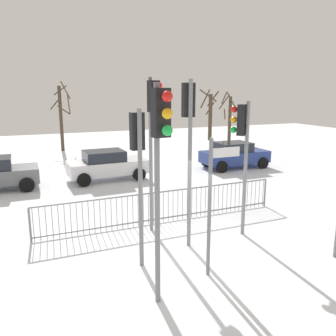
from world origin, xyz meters
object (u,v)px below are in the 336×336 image
object	(u,v)px
car_blue_far	(234,154)
car_white_trailing	(107,165)
bare_tree_left	(210,114)
traffic_light_rear_right	(188,126)
bare_tree_centre	(229,119)
traffic_light_rear_left	(153,121)
direction_sign_post	(212,201)
traffic_light_foreground_right	(138,152)
traffic_light_mid_right	(160,148)
bare_tree_right	(61,116)
traffic_light_foreground_left	(242,138)

from	to	relation	value
car_blue_far	car_white_trailing	distance (m)	7.37
bare_tree_left	traffic_light_rear_right	bearing A→B (deg)	-120.76
car_blue_far	bare_tree_centre	size ratio (longest dim) A/B	0.89
traffic_light_rear_left	bare_tree_centre	xyz separation A→B (m)	(11.29, 13.72, -1.31)
car_blue_far	direction_sign_post	bearing A→B (deg)	-125.75
car_blue_far	bare_tree_left	world-z (taller)	bare_tree_left
direction_sign_post	bare_tree_left	bearing A→B (deg)	61.56
bare_tree_left	bare_tree_centre	size ratio (longest dim) A/B	1.04
traffic_light_rear_right	car_white_trailing	xyz separation A→B (m)	(-0.45, 8.29, -2.64)
traffic_light_foreground_right	bare_tree_left	distance (m)	23.47
traffic_light_foreground_right	car_blue_far	bearing A→B (deg)	43.51
direction_sign_post	car_blue_far	world-z (taller)	direction_sign_post
car_white_trailing	bare_tree_centre	size ratio (longest dim) A/B	0.91
traffic_light_mid_right	bare_tree_right	world-z (taller)	bare_tree_right
traffic_light_rear_right	bare_tree_left	xyz separation A→B (m)	(11.30, 18.99, -1.13)
traffic_light_foreground_left	bare_tree_right	xyz separation A→B (m)	(-3.26, 17.92, -0.43)
car_white_trailing	bare_tree_left	world-z (taller)	bare_tree_left
traffic_light_foreground_right	bare_tree_right	world-z (taller)	bare_tree_right
car_white_trailing	direction_sign_post	bearing A→B (deg)	-90.99
traffic_light_rear_left	bare_tree_right	world-z (taller)	bare_tree_right
bare_tree_left	bare_tree_right	bearing A→B (deg)	-175.60
traffic_light_mid_right	bare_tree_right	xyz separation A→B (m)	(0.33, 20.50, -0.75)
car_blue_far	traffic_light_rear_left	bearing A→B (deg)	-137.00
traffic_light_mid_right	car_white_trailing	xyz separation A→B (m)	(1.34, 10.79, -2.53)
traffic_light_rear_right	car_blue_far	xyz separation A→B (m)	(6.93, 8.26, -2.64)
car_blue_far	bare_tree_right	world-z (taller)	bare_tree_right
traffic_light_foreground_right	traffic_light_rear_right	world-z (taller)	traffic_light_rear_right
bare_tree_left	bare_tree_centre	distance (m)	4.10
traffic_light_foreground_right	car_blue_far	size ratio (longest dim) A/B	1.04
traffic_light_rear_right	direction_sign_post	world-z (taller)	traffic_light_rear_right
traffic_light_rear_right	traffic_light_mid_right	distance (m)	3.07
bare_tree_centre	traffic_light_rear_right	bearing A→B (deg)	-125.69
traffic_light_mid_right	car_white_trailing	size ratio (longest dim) A/B	1.17
bare_tree_right	car_blue_far	bearing A→B (deg)	-49.28
traffic_light_rear_left	car_white_trailing	world-z (taller)	traffic_light_rear_left
traffic_light_foreground_left	car_white_trailing	size ratio (longest dim) A/B	1.05
car_white_trailing	bare_tree_right	distance (m)	9.93
traffic_light_rear_right	traffic_light_rear_left	bearing A→B (deg)	119.88
bare_tree_centre	traffic_light_rear_left	bearing A→B (deg)	-129.46
traffic_light_foreground_left	direction_sign_post	xyz separation A→B (m)	(-2.03, -1.87, -1.12)
traffic_light_rear_left	bare_tree_centre	distance (m)	17.81
traffic_light_rear_right	bare_tree_centre	size ratio (longest dim) A/B	1.09
traffic_light_mid_right	traffic_light_foreground_right	bearing A→B (deg)	-101.09
traffic_light_foreground_left	traffic_light_rear_left	bearing A→B (deg)	114.44
car_blue_far	bare_tree_centre	bearing A→B (deg)	60.05
direction_sign_post	traffic_light_rear_left	bearing A→B (deg)	96.81
traffic_light_rear_right	bare_tree_centre	world-z (taller)	traffic_light_rear_right
bare_tree_left	bare_tree_right	size ratio (longest dim) A/B	0.89
traffic_light_foreground_right	car_blue_far	distance (m)	12.50
traffic_light_foreground_left	bare_tree_centre	distance (m)	17.35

